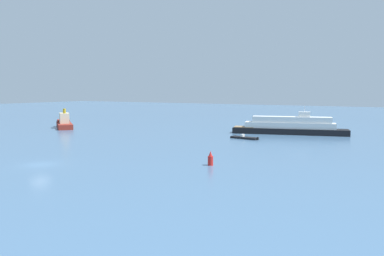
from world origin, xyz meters
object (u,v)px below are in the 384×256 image
(white_riverboat, at_px, (290,127))
(channel_buoy_red, at_px, (210,159))
(small_motorboat, at_px, (244,138))
(tugboat, at_px, (64,123))

(white_riverboat, relative_size, channel_buoy_red, 13.10)
(small_motorboat, bearing_deg, tugboat, -176.46)
(small_motorboat, relative_size, channel_buoy_red, 3.19)
(white_riverboat, relative_size, small_motorboat, 4.11)
(white_riverboat, distance_m, small_motorboat, 13.66)
(tugboat, relative_size, channel_buoy_red, 6.06)
(white_riverboat, height_order, tugboat, white_riverboat)
(tugboat, height_order, channel_buoy_red, tugboat)
(white_riverboat, xyz_separation_m, tugboat, (-54.03, -15.36, -0.40))
(white_riverboat, xyz_separation_m, channel_buoy_red, (0.60, -39.36, -0.87))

